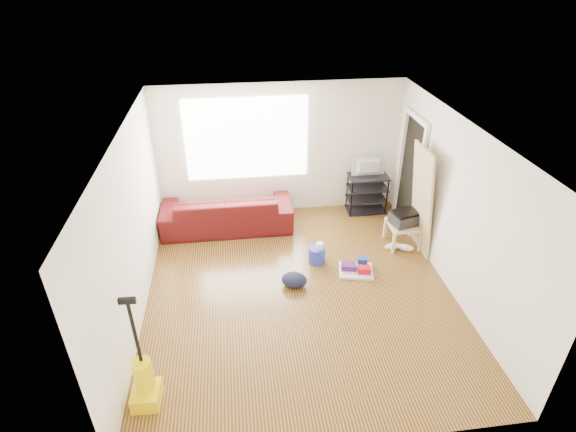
{
  "coord_description": "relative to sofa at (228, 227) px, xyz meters",
  "views": [
    {
      "loc": [
        -0.85,
        -5.2,
        4.42
      ],
      "look_at": [
        -0.1,
        0.6,
        0.96
      ],
      "focal_mm": 28.0,
      "sensor_mm": 36.0,
      "label": 1
    }
  ],
  "objects": [
    {
      "name": "sneakers",
      "position": [
        2.89,
        -1.11,
        0.06
      ],
      "size": [
        0.51,
        0.26,
        0.12
      ],
      "rotation": [
        0.0,
        0.0,
        -0.29
      ],
      "color": "white",
      "rests_on": "ground"
    },
    {
      "name": "printer",
      "position": [
        2.99,
        -0.96,
        0.54
      ],
      "size": [
        0.53,
        0.45,
        0.24
      ],
      "rotation": [
        0.0,
        0.0,
        0.26
      ],
      "color": "black",
      "rests_on": "side_table"
    },
    {
      "name": "bucket",
      "position": [
        1.43,
        -1.26,
        0.0
      ],
      "size": [
        0.31,
        0.31,
        0.28
      ],
      "primitive_type": "cylinder",
      "rotation": [
        0.0,
        0.0,
        -0.14
      ],
      "color": "#2737BE",
      "rests_on": "ground"
    },
    {
      "name": "tv_stand",
      "position": [
        2.69,
        0.27,
        0.39
      ],
      "size": [
        0.76,
        0.44,
        0.75
      ],
      "rotation": [
        0.0,
        0.0,
        -0.01
      ],
      "color": "black",
      "rests_on": "ground"
    },
    {
      "name": "vacuum",
      "position": [
        -0.96,
        -3.62,
        0.27
      ],
      "size": [
        0.32,
        0.36,
        1.46
      ],
      "rotation": [
        0.0,
        0.0,
        -0.04
      ],
      "color": "yellow",
      "rests_on": "ground"
    },
    {
      "name": "toilet_paper",
      "position": [
        1.47,
        -1.29,
        0.19
      ],
      "size": [
        0.11,
        0.11,
        0.1
      ],
      "primitive_type": "cylinder",
      "color": "white",
      "rests_on": "bucket"
    },
    {
      "name": "cleaning_tray",
      "position": [
        2.02,
        -1.61,
        0.06
      ],
      "size": [
        0.61,
        0.53,
        0.19
      ],
      "rotation": [
        0.0,
        0.0,
        -0.21
      ],
      "color": "silver",
      "rests_on": "ground"
    },
    {
      "name": "backpack",
      "position": [
        0.98,
        -1.83,
        0.0
      ],
      "size": [
        0.47,
        0.43,
        0.21
      ],
      "primitive_type": "ellipsoid",
      "rotation": [
        0.0,
        0.0,
        -0.36
      ],
      "color": "#171C30",
      "rests_on": "ground"
    },
    {
      "name": "tv",
      "position": [
        2.69,
        0.27,
        0.93
      ],
      "size": [
        0.63,
        0.08,
        0.36
      ],
      "primitive_type": "imported",
      "rotation": [
        0.0,
        0.0,
        3.14
      ],
      "color": "black",
      "rests_on": "tv_stand"
    },
    {
      "name": "side_table",
      "position": [
        2.99,
        -0.96,
        0.36
      ],
      "size": [
        0.52,
        0.52,
        0.42
      ],
      "rotation": [
        0.0,
        0.0,
        -0.01
      ],
      "color": "beige",
      "rests_on": "ground"
    },
    {
      "name": "door_panel",
      "position": [
        3.17,
        -1.09,
        0.0
      ],
      "size": [
        0.23,
        0.74,
        1.85
      ],
      "primitive_type": "cube",
      "rotation": [
        0.0,
        -0.1,
        0.0
      ],
      "color": "tan",
      "rests_on": "ground"
    },
    {
      "name": "sofa",
      "position": [
        0.0,
        0.0,
        0.0
      ],
      "size": [
        2.34,
        0.91,
        0.68
      ],
      "primitive_type": "imported",
      "rotation": [
        0.0,
        0.0,
        3.14
      ],
      "color": "#350A0E",
      "rests_on": "ground"
    },
    {
      "name": "room",
      "position": [
        1.11,
        -1.8,
        1.25
      ],
      "size": [
        4.51,
        5.01,
        2.51
      ],
      "color": "#47260C",
      "rests_on": "ground"
    }
  ]
}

